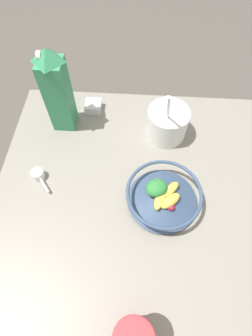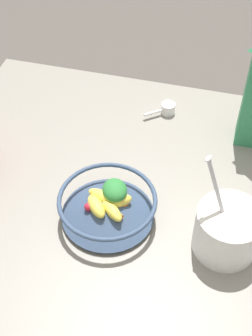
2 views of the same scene
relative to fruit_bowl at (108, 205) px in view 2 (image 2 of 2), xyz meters
The scene contains 5 objects.
ground_plane 0.10m from the fruit_bowl, 68.83° to the right, with size 6.00×6.00×0.00m, color #4C4742.
countertop 0.08m from the fruit_bowl, 68.83° to the right, with size 0.91×0.91×0.04m.
fruit_bowl is the anchor object (origin of this frame).
yogurt_tub 0.26m from the fruit_bowl, behind, with size 0.14×0.13×0.23m.
measuring_scoop 0.38m from the fruit_bowl, 98.43° to the right, with size 0.08×0.07×0.03m.
Camera 2 is at (-0.22, 0.65, 0.87)m, focal length 50.00 mm.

